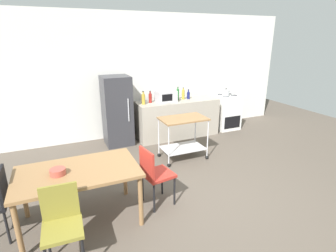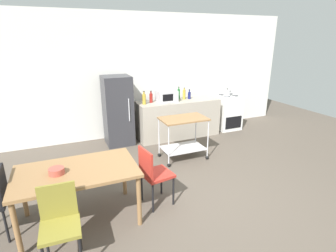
% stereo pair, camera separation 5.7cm
% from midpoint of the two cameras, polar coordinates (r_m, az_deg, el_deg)
% --- Properties ---
extents(ground_plane, '(12.00, 12.00, 0.00)m').
position_cam_midpoint_polar(ground_plane, '(4.18, 6.59, -15.44)').
color(ground_plane, brown).
extents(back_wall, '(8.40, 0.12, 2.90)m').
position_cam_midpoint_polar(back_wall, '(6.50, -7.07, 10.62)').
color(back_wall, silver).
rests_on(back_wall, ground_plane).
extents(kitchen_counter, '(2.00, 0.64, 0.90)m').
position_cam_midpoint_polar(kitchen_counter, '(6.48, 2.45, 1.64)').
color(kitchen_counter, '#A89E8E').
rests_on(kitchen_counter, ground_plane).
extents(dining_table, '(1.50, 0.90, 0.75)m').
position_cam_midpoint_polar(dining_table, '(3.59, -18.62, -10.09)').
color(dining_table, olive).
rests_on(dining_table, ground_plane).
extents(chair_olive, '(0.41, 0.41, 0.89)m').
position_cam_midpoint_polar(chair_olive, '(3.12, -21.84, -18.49)').
color(chair_olive, olive).
rests_on(chair_olive, ground_plane).
extents(chair_red, '(0.46, 0.46, 0.89)m').
position_cam_midpoint_polar(chair_red, '(3.80, -2.81, -9.96)').
color(chair_red, '#B72D23').
rests_on(chair_red, ground_plane).
extents(stove_oven, '(0.60, 0.61, 0.92)m').
position_cam_midpoint_polar(stove_oven, '(7.21, 12.87, 2.96)').
color(stove_oven, white).
rests_on(stove_oven, ground_plane).
extents(refrigerator, '(0.60, 0.63, 1.55)m').
position_cam_midpoint_polar(refrigerator, '(6.02, -10.51, 3.26)').
color(refrigerator, '#333338').
rests_on(refrigerator, ground_plane).
extents(kitchen_cart, '(0.91, 0.57, 0.85)m').
position_cam_midpoint_polar(kitchen_cart, '(5.22, 3.64, -1.17)').
color(kitchen_cart, olive).
rests_on(kitchen_cart, ground_plane).
extents(bottle_soda, '(0.08, 0.08, 0.30)m').
position_cam_midpoint_polar(bottle_soda, '(5.98, -4.91, 5.86)').
color(bottle_soda, gold).
rests_on(bottle_soda, kitchen_counter).
extents(bottle_vinegar, '(0.08, 0.08, 0.27)m').
position_cam_midpoint_polar(bottle_vinegar, '(6.14, -3.42, 6.11)').
color(bottle_vinegar, maroon).
rests_on(bottle_vinegar, kitchen_counter).
extents(microwave, '(0.46, 0.35, 0.26)m').
position_cam_midpoint_polar(microwave, '(6.23, -0.03, 6.48)').
color(microwave, silver).
rests_on(microwave, kitchen_counter).
extents(bottle_wine, '(0.06, 0.06, 0.31)m').
position_cam_midpoint_polar(bottle_wine, '(6.44, 2.58, 6.90)').
color(bottle_wine, '#1E6628').
rests_on(bottle_wine, kitchen_counter).
extents(bottle_olive_oil, '(0.07, 0.07, 0.28)m').
position_cam_midpoint_polar(bottle_olive_oil, '(6.47, 3.76, 6.84)').
color(bottle_olive_oil, gold).
rests_on(bottle_olive_oil, kitchen_counter).
extents(bottle_hot_sauce, '(0.07, 0.07, 0.24)m').
position_cam_midpoint_polar(bottle_hot_sauce, '(6.53, 4.87, 6.65)').
color(bottle_hot_sauce, navy).
rests_on(bottle_hot_sauce, kitchen_counter).
extents(fruit_bowl, '(0.19, 0.19, 0.08)m').
position_cam_midpoint_polar(fruit_bowl, '(3.52, -22.50, -8.99)').
color(fruit_bowl, '#B24C3F').
rests_on(fruit_bowl, dining_table).
extents(kettle, '(0.24, 0.17, 0.19)m').
position_cam_midpoint_polar(kettle, '(6.94, 12.86, 7.03)').
color(kettle, silver).
rests_on(kettle, stove_oven).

